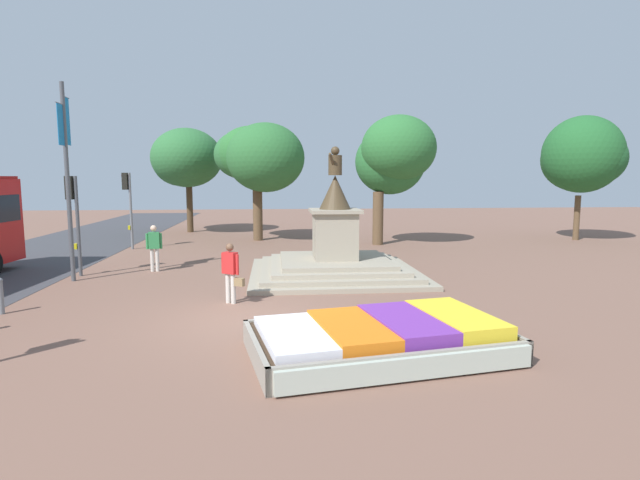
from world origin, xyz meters
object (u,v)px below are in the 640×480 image
at_px(banner_pole, 67,173).
at_px(pedestrian_near_planter, 154,245).
at_px(statue_monument, 335,255).
at_px(traffic_light_mid_block, 74,207).
at_px(pedestrian_with_handbag, 231,270).
at_px(kerb_bollard_north, 1,295).
at_px(flower_planter, 382,339).
at_px(traffic_light_far_corner, 128,197).

distance_m(banner_pole, pedestrian_near_planter, 3.78).
distance_m(statue_monument, banner_pole, 9.27).
height_order(traffic_light_mid_block, pedestrian_with_handbag, traffic_light_mid_block).
relative_size(traffic_light_mid_block, kerb_bollard_north, 3.73).
bearing_deg(pedestrian_with_handbag, flower_planter, -52.81).
relative_size(traffic_light_far_corner, kerb_bollard_north, 3.92).
bearing_deg(kerb_bollard_north, traffic_light_mid_block, 90.10).
bearing_deg(pedestrian_near_planter, traffic_light_mid_block, -166.34).
height_order(flower_planter, traffic_light_mid_block, traffic_light_mid_block).
bearing_deg(pedestrian_near_planter, pedestrian_with_handbag, -57.62).
xyz_separation_m(pedestrian_with_handbag, pedestrian_near_planter, (-3.19, 5.03, 0.05)).
relative_size(pedestrian_near_planter, kerb_bollard_north, 1.83).
bearing_deg(traffic_light_mid_block, statue_monument, -4.31).
distance_m(banner_pole, pedestrian_with_handbag, 7.04).
relative_size(banner_pole, kerb_bollard_north, 6.92).
xyz_separation_m(statue_monument, traffic_light_mid_block, (-9.01, 0.68, 1.69)).
height_order(flower_planter, statue_monument, statue_monument).
xyz_separation_m(banner_pole, pedestrian_near_planter, (2.31, 1.51, -2.59)).
height_order(traffic_light_mid_block, traffic_light_far_corner, traffic_light_far_corner).
height_order(flower_planter, pedestrian_with_handbag, pedestrian_with_handbag).
relative_size(traffic_light_mid_block, pedestrian_near_planter, 2.04).
bearing_deg(traffic_light_far_corner, banner_pole, -88.26).
relative_size(statue_monument, banner_pole, 0.91).
relative_size(traffic_light_far_corner, pedestrian_near_planter, 2.15).
bearing_deg(statue_monument, pedestrian_with_handbag, -131.54).
distance_m(statue_monument, kerb_bollard_north, 9.98).
xyz_separation_m(flower_planter, pedestrian_with_handbag, (-3.25, 4.29, 0.62)).
bearing_deg(flower_planter, kerb_bollard_north, 157.36).
xyz_separation_m(statue_monument, pedestrian_near_planter, (-6.50, 1.29, 0.27)).
relative_size(traffic_light_mid_block, banner_pole, 0.54).
height_order(flower_planter, banner_pole, banner_pole).
distance_m(statue_monument, pedestrian_with_handbag, 5.00).
distance_m(flower_planter, traffic_light_far_corner, 17.91).
relative_size(traffic_light_mid_block, pedestrian_with_handbag, 2.10).
height_order(banner_pole, pedestrian_with_handbag, banner_pole).
height_order(statue_monument, traffic_light_mid_block, statue_monument).
bearing_deg(kerb_bollard_north, pedestrian_with_handbag, 5.62).
xyz_separation_m(traffic_light_mid_block, traffic_light_far_corner, (-0.03, 6.64, 0.12)).
height_order(traffic_light_mid_block, pedestrian_near_planter, traffic_light_mid_block).
bearing_deg(banner_pole, flower_planter, -41.74).
xyz_separation_m(flower_planter, traffic_light_mid_block, (-8.95, 8.71, 2.10)).
relative_size(statue_monument, traffic_light_mid_block, 1.69).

